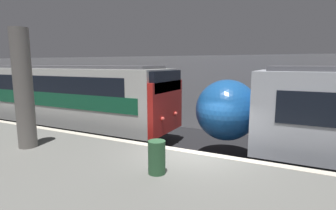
{
  "coord_description": "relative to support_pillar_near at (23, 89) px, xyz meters",
  "views": [
    {
      "loc": [
        2.81,
        -7.57,
        3.79
      ],
      "look_at": [
        -1.47,
        1.03,
        2.26
      ],
      "focal_mm": 28.0,
      "sensor_mm": 36.0,
      "label": 1
    }
  ],
  "objects": [
    {
      "name": "ground_plane",
      "position": [
        5.12,
        2.11,
        -2.97
      ],
      "size": [
        120.0,
        120.0,
        0.0
      ],
      "primitive_type": "plane",
      "color": "black"
    },
    {
      "name": "station_rear_barrier",
      "position": [
        5.12,
        8.81,
        -0.85
      ],
      "size": [
        50.0,
        0.15,
        4.23
      ],
      "color": "#939399",
      "rests_on": "ground"
    },
    {
      "name": "trash_bin",
      "position": [
        4.88,
        0.04,
        -1.51
      ],
      "size": [
        0.44,
        0.44,
        0.85
      ],
      "color": "#2D5B38",
      "rests_on": "platform"
    },
    {
      "name": "platform",
      "position": [
        5.12,
        -0.45,
        -2.45
      ],
      "size": [
        40.0,
        5.12,
        1.04
      ],
      "color": "slate",
      "rests_on": "ground"
    },
    {
      "name": "support_pillar_near",
      "position": [
        0.0,
        0.0,
        0.0
      ],
      "size": [
        0.58,
        0.58,
        3.87
      ],
      "color": "slate",
      "rests_on": "platform"
    },
    {
      "name": "train_boxy",
      "position": [
        -7.76,
        4.68,
        -1.07
      ],
      "size": [
        21.46,
        2.89,
        3.68
      ],
      "color": "black",
      "rests_on": "ground"
    }
  ]
}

